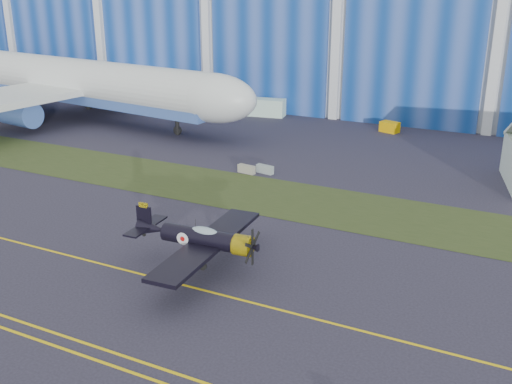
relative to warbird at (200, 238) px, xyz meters
The scene contains 10 objects.
ground 9.04m from the warbird, 163.80° to the left, with size 260.00×260.00×0.00m, color #2F2B3B.
grass_median 18.59m from the warbird, 116.91° to the left, with size 260.00×10.00×0.02m, color #475128.
hangar 75.70m from the warbird, 96.41° to the left, with size 220.00×45.70×30.00m.
taxiway_centreline 9.08m from the warbird, 162.81° to the right, with size 200.00×0.20×0.02m, color yellow.
warbird is the anchor object (origin of this frame).
jetliner 57.17m from the warbird, 141.07° to the left, with size 79.34×69.83×25.19m.
shipping_container 52.34m from the warbird, 110.68° to the left, with size 6.08×2.43×2.64m, color #CAF4DC.
tug 47.35m from the warbird, 88.21° to the left, with size 2.48×1.55×1.45m, color #F8B004.
barrier_a 23.30m from the warbird, 109.25° to the left, with size 2.00×0.60×0.90m, color gray.
barrier_b 23.63m from the warbird, 104.36° to the left, with size 2.00×0.60×0.90m, color #8D9C9B.
Camera 1 is at (29.58, -35.73, 20.06)m, focal length 42.00 mm.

